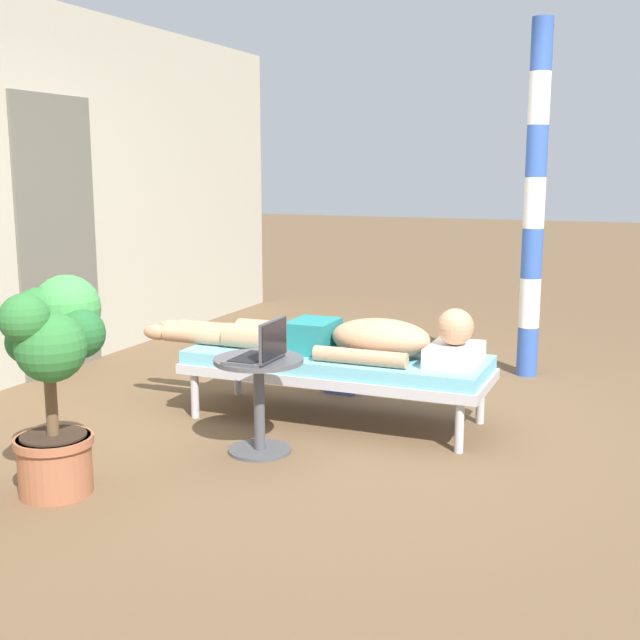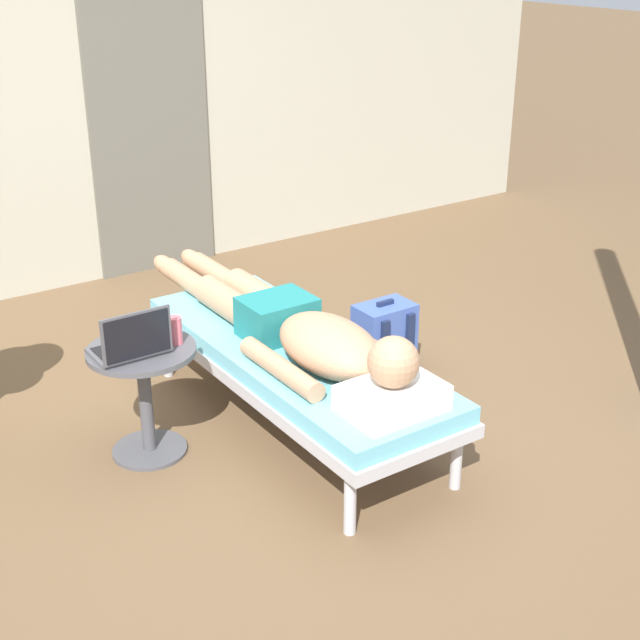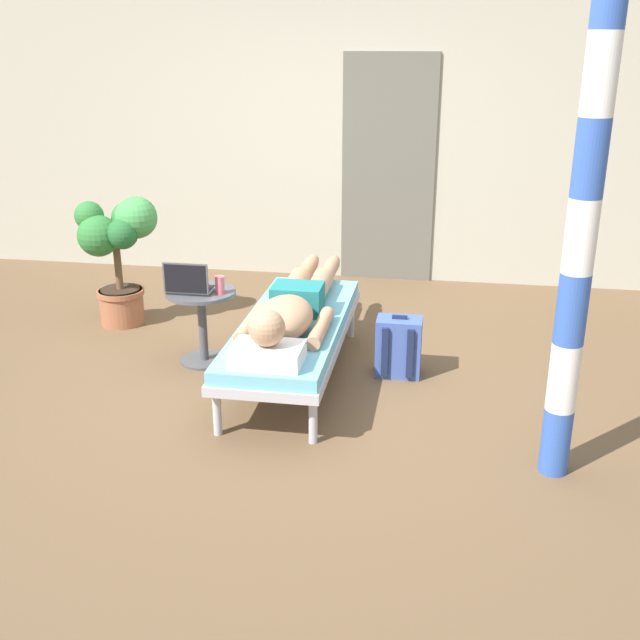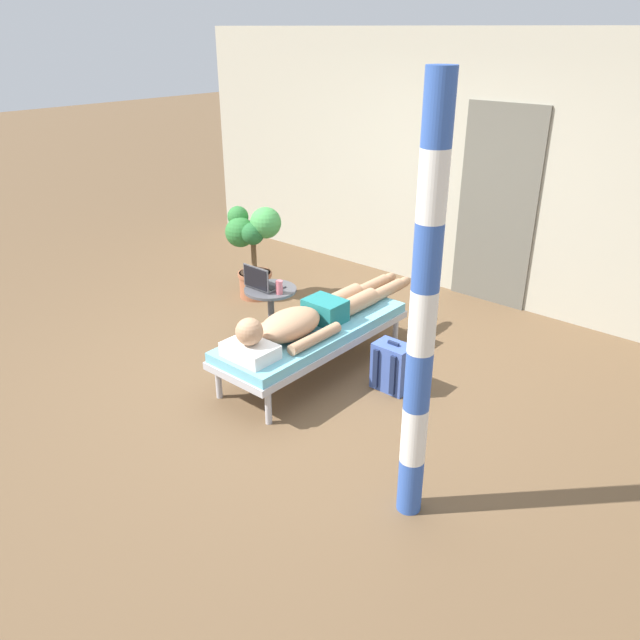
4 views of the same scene
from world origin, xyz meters
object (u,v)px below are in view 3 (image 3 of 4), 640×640
Objects in this scene: laptop at (189,285)px; drink_glass at (220,285)px; side_table at (202,314)px; porch_post at (581,236)px; potted_plant at (119,245)px; person_reclining at (292,308)px; backpack at (399,347)px; lounge_chair at (293,330)px.

laptop reaches higher than drink_glass.
porch_post is at bearing -25.61° from side_table.
porch_post reaches higher than potted_plant.
drink_glass is (-0.53, 0.18, 0.07)m from person_reclining.
laptop reaches higher than backpack.
drink_glass reaches higher than side_table.
porch_post is (0.89, -1.10, 1.07)m from backpack.
person_reclining is 1.95m from porch_post.
laptop is 1.47m from backpack.
porch_post is (2.11, -1.05, 0.68)m from drink_glass.
side_table is at bearing -179.33° from backpack.
laptop is 0.30× the size of potted_plant.
side_table is 0.21× the size of porch_post.
side_table is 0.51× the size of potted_plant.
potted_plant is (-1.01, 0.66, 0.06)m from drink_glass.
drink_glass is at bearing 164.95° from lounge_chair.
potted_plant is at bearing 164.59° from backpack.
potted_plant reaches higher than lounge_chair.
porch_post is (1.58, -0.90, 0.92)m from lounge_chair.
drink_glass is 0.29× the size of backpack.
side_table is at bearing 166.77° from drink_glass.
lounge_chair is at bearing -14.65° from side_table.
person_reclining is at bearing -12.71° from laptop.
side_table is 1.37m from backpack.
lounge_chair is at bearing -15.05° from drink_glass.
drink_glass is (0.21, 0.02, 0.00)m from laptop.
person_reclining is 0.73m from side_table.
potted_plant is at bearing 151.23° from porch_post.
side_table is 1.23× the size of backpack.
drink_glass is (0.15, -0.04, 0.23)m from side_table.
porch_post is at bearing -23.98° from laptop.
drink_glass is at bearing -33.35° from potted_plant.
backpack is at bearing 18.99° from person_reclining.
laptop is at bearing 170.30° from lounge_chair.
drink_glass is 2.45m from porch_post.
side_table is at bearing 40.52° from laptop.
drink_glass is 1.27m from backpack.
porch_post is at bearing -28.77° from potted_plant.
lounge_chair is at bearing -164.11° from backpack.
drink_glass is at bearing 4.36° from laptop.
person_reclining is 2.12× the size of potted_plant.
laptop is (-0.74, 0.17, 0.07)m from person_reclining.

